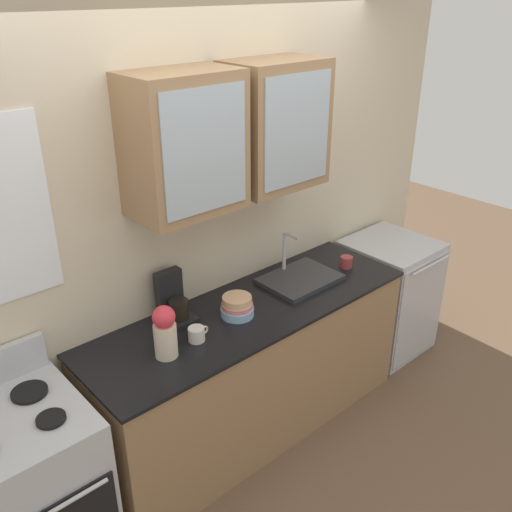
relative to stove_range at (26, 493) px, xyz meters
name	(u,v)px	position (x,y,z in m)	size (l,w,h in m)	color
ground_plane	(252,424)	(1.42, 0.00, -0.45)	(10.00, 10.00, 0.00)	brown
back_wall_unit	(213,202)	(1.41, 0.33, 1.01)	(4.04, 0.46, 2.68)	beige
counter	(252,369)	(1.42, 0.00, -0.01)	(2.10, 0.66, 0.88)	#93704C
stove_range	(26,493)	(0.00, 0.00, 0.00)	(0.64, 0.68, 1.06)	silver
sink_faucet	(299,278)	(1.87, 0.05, 0.46)	(0.48, 0.36, 0.30)	#2D2D30
bowl_stack	(238,307)	(1.31, 0.00, 0.49)	(0.19, 0.19, 0.12)	#8CB7E0
vase	(165,332)	(0.79, -0.06, 0.58)	(0.12, 0.12, 0.29)	beige
cup_near_sink	(346,262)	(2.24, -0.03, 0.47)	(0.11, 0.08, 0.08)	#993838
cup_near_bowls	(197,334)	(0.99, -0.05, 0.47)	(0.12, 0.09, 0.08)	silver
dishwasher	(387,295)	(2.80, 0.00, -0.01)	(0.59, 0.64, 0.88)	silver
coffee_maker	(174,302)	(1.02, 0.21, 0.54)	(0.17, 0.20, 0.29)	black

